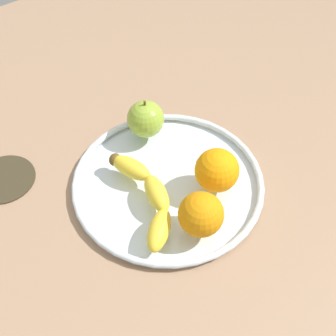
{
  "coord_description": "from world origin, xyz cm",
  "views": [
    {
      "loc": [
        -37.69,
        29.25,
        61.83
      ],
      "look_at": [
        0.0,
        0.0,
        4.8
      ],
      "focal_mm": 46.3,
      "sensor_mm": 36.0,
      "label": 1
    }
  ],
  "objects_px": {
    "apple": "(146,119)",
    "orange_front_right": "(201,214)",
    "orange_back_right": "(217,170)",
    "fruit_bowl": "(168,182)",
    "ambient_coaster": "(4,179)",
    "banana": "(147,194)"
  },
  "relations": [
    {
      "from": "orange_front_right",
      "to": "ambient_coaster",
      "type": "height_order",
      "value": "orange_front_right"
    },
    {
      "from": "banana",
      "to": "orange_back_right",
      "type": "bearing_deg",
      "value": -95.34
    },
    {
      "from": "orange_back_right",
      "to": "orange_front_right",
      "type": "xyz_separation_m",
      "value": [
        -0.05,
        0.08,
        -0.0
      ]
    },
    {
      "from": "orange_front_right",
      "to": "ambient_coaster",
      "type": "distance_m",
      "value": 0.37
    },
    {
      "from": "fruit_bowl",
      "to": "ambient_coaster",
      "type": "xyz_separation_m",
      "value": [
        0.19,
        0.23,
        -0.01
      ]
    },
    {
      "from": "fruit_bowl",
      "to": "apple",
      "type": "height_order",
      "value": "apple"
    },
    {
      "from": "banana",
      "to": "apple",
      "type": "distance_m",
      "value": 0.16
    },
    {
      "from": "banana",
      "to": "apple",
      "type": "xyz_separation_m",
      "value": [
        0.13,
        -0.09,
        0.02
      ]
    },
    {
      "from": "apple",
      "to": "orange_back_right",
      "type": "distance_m",
      "value": 0.18
    },
    {
      "from": "banana",
      "to": "orange_front_right",
      "type": "height_order",
      "value": "orange_front_right"
    },
    {
      "from": "orange_front_right",
      "to": "ambient_coaster",
      "type": "xyz_separation_m",
      "value": [
        0.3,
        0.21,
        -0.05
      ]
    },
    {
      "from": "banana",
      "to": "ambient_coaster",
      "type": "distance_m",
      "value": 0.27
    },
    {
      "from": "orange_front_right",
      "to": "apple",
      "type": "bearing_deg",
      "value": -14.3
    },
    {
      "from": "fruit_bowl",
      "to": "orange_front_right",
      "type": "relative_size",
      "value": 4.68
    },
    {
      "from": "apple",
      "to": "orange_front_right",
      "type": "xyz_separation_m",
      "value": [
        -0.23,
        0.06,
        0.0
      ]
    },
    {
      "from": "fruit_bowl",
      "to": "orange_back_right",
      "type": "height_order",
      "value": "orange_back_right"
    },
    {
      "from": "orange_back_right",
      "to": "fruit_bowl",
      "type": "bearing_deg",
      "value": 43.99
    },
    {
      "from": "banana",
      "to": "orange_front_right",
      "type": "relative_size",
      "value": 2.97
    },
    {
      "from": "orange_back_right",
      "to": "ambient_coaster",
      "type": "bearing_deg",
      "value": 48.51
    },
    {
      "from": "apple",
      "to": "orange_front_right",
      "type": "bearing_deg",
      "value": 165.7
    },
    {
      "from": "orange_back_right",
      "to": "ambient_coaster",
      "type": "xyz_separation_m",
      "value": [
        0.25,
        0.29,
        -0.05
      ]
    },
    {
      "from": "fruit_bowl",
      "to": "orange_front_right",
      "type": "xyz_separation_m",
      "value": [
        -0.11,
        0.02,
        0.05
      ]
    }
  ]
}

